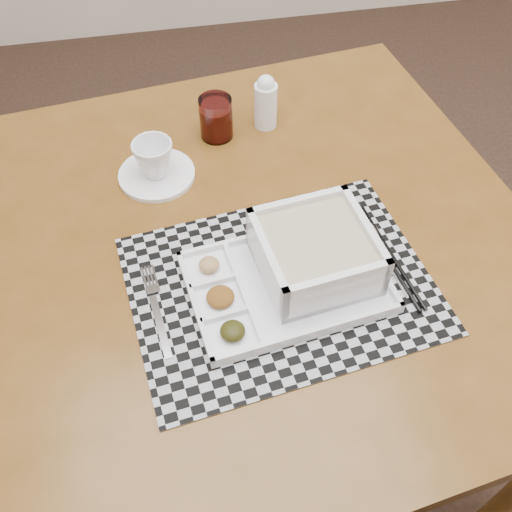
{
  "coord_description": "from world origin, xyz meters",
  "views": [
    {
      "loc": [
        -0.46,
        -0.27,
        1.53
      ],
      "look_at": [
        -0.35,
        0.32,
        0.8
      ],
      "focal_mm": 40.0,
      "sensor_mm": 36.0,
      "label": 1
    }
  ],
  "objects_px": {
    "dining_table": "(254,263)",
    "cup": "(154,159)",
    "juice_glass": "(216,119)",
    "serving_tray": "(306,262)",
    "creamer_bottle": "(266,102)"
  },
  "relations": [
    {
      "from": "serving_tray",
      "to": "cup",
      "type": "distance_m",
      "value": 0.37
    },
    {
      "from": "serving_tray",
      "to": "cup",
      "type": "relative_size",
      "value": 4.42
    },
    {
      "from": "serving_tray",
      "to": "creamer_bottle",
      "type": "height_order",
      "value": "creamer_bottle"
    },
    {
      "from": "serving_tray",
      "to": "juice_glass",
      "type": "relative_size",
      "value": 3.86
    },
    {
      "from": "dining_table",
      "to": "creamer_bottle",
      "type": "xyz_separation_m",
      "value": [
        0.08,
        0.31,
        0.14
      ]
    },
    {
      "from": "dining_table",
      "to": "cup",
      "type": "relative_size",
      "value": 14.52
    },
    {
      "from": "dining_table",
      "to": "cup",
      "type": "distance_m",
      "value": 0.28
    },
    {
      "from": "cup",
      "to": "serving_tray",
      "type": "bearing_deg",
      "value": -67.12
    },
    {
      "from": "juice_glass",
      "to": "dining_table",
      "type": "bearing_deg",
      "value": -85.63
    },
    {
      "from": "cup",
      "to": "creamer_bottle",
      "type": "xyz_separation_m",
      "value": [
        0.24,
        0.12,
        0.01
      ]
    },
    {
      "from": "dining_table",
      "to": "cup",
      "type": "bearing_deg",
      "value": 129.56
    },
    {
      "from": "dining_table",
      "to": "creamer_bottle",
      "type": "relative_size",
      "value": 9.45
    },
    {
      "from": "cup",
      "to": "creamer_bottle",
      "type": "height_order",
      "value": "creamer_bottle"
    },
    {
      "from": "cup",
      "to": "juice_glass",
      "type": "distance_m",
      "value": 0.17
    },
    {
      "from": "cup",
      "to": "juice_glass",
      "type": "relative_size",
      "value": 0.87
    }
  ]
}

